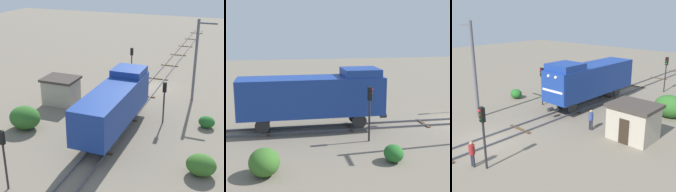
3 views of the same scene
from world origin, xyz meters
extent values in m
plane|color=#756B5B|center=(0.00, 0.00, 0.00)|extent=(113.25, 113.25, 0.00)
cube|color=#595960|center=(-0.72, 0.00, 0.08)|extent=(0.10, 75.50, 0.16)
cube|color=#595960|center=(0.72, 0.00, 0.08)|extent=(0.10, 75.50, 0.16)
cube|color=#4C3823|center=(0.00, -34.61, 0.04)|extent=(2.40, 0.24, 0.09)
cube|color=#4C3823|center=(0.00, -28.31, 0.04)|extent=(2.40, 0.24, 0.09)
cube|color=#4C3823|center=(0.00, -22.02, 0.04)|extent=(2.40, 0.24, 0.09)
cube|color=#4C3823|center=(0.00, -15.73, 0.04)|extent=(2.40, 0.24, 0.09)
cube|color=#4C3823|center=(0.00, -9.44, 0.04)|extent=(2.40, 0.24, 0.09)
cube|color=#4C3823|center=(0.00, -3.15, 0.04)|extent=(2.40, 0.24, 0.09)
cube|color=#4C3823|center=(0.00, 3.15, 0.04)|extent=(2.40, 0.24, 0.09)
cube|color=#4C3823|center=(0.00, 9.44, 0.04)|extent=(2.40, 0.24, 0.09)
cube|color=#4C3823|center=(0.00, 15.73, 0.04)|extent=(2.40, 0.24, 0.09)
cube|color=navy|center=(0.00, 12.46, 2.71)|extent=(2.90, 11.00, 2.90)
cube|color=navy|center=(0.00, 8.56, 4.46)|extent=(2.75, 2.80, 0.60)
cube|color=navy|center=(0.00, 6.91, 2.71)|extent=(2.84, 0.10, 2.84)
cube|color=white|center=(0.00, 6.87, 2.51)|extent=(2.46, 0.06, 0.20)
sphere|color=white|center=(-0.45, 6.86, 3.81)|extent=(0.28, 0.28, 0.28)
sphere|color=white|center=(0.45, 6.86, 3.81)|extent=(0.28, 0.28, 0.28)
cylinder|color=#262628|center=(0.00, 6.61, 0.86)|extent=(0.36, 0.50, 0.36)
cylinder|color=#262628|center=(-0.72, 8.76, 0.71)|extent=(0.18, 1.10, 1.10)
cylinder|color=#262628|center=(0.72, 8.76, 0.71)|extent=(0.18, 1.10, 1.10)
cylinder|color=#262628|center=(-0.72, 16.16, 0.71)|extent=(0.18, 1.10, 1.10)
cylinder|color=#262628|center=(0.72, 16.16, 0.71)|extent=(0.18, 1.10, 1.10)
cylinder|color=#262628|center=(3.20, -1.96, 1.98)|extent=(0.14, 0.14, 3.97)
cube|color=black|center=(3.20, -1.96, 3.52)|extent=(0.32, 0.24, 0.90)
sphere|color=red|center=(3.20, -2.10, 3.79)|extent=(0.16, 0.16, 0.16)
sphere|color=#3C3306|center=(3.20, -2.10, 3.51)|extent=(0.16, 0.16, 0.16)
sphere|color=black|center=(3.20, -2.10, 3.23)|extent=(0.16, 0.16, 0.16)
cylinder|color=#262628|center=(-3.40, 8.75, 1.94)|extent=(0.14, 0.14, 3.87)
cube|color=black|center=(-3.40, 8.75, 3.42)|extent=(0.32, 0.24, 0.90)
sphere|color=red|center=(-3.40, 8.61, 3.69)|extent=(0.16, 0.16, 0.16)
sphere|color=#3C3306|center=(-3.40, 8.61, 3.41)|extent=(0.16, 0.16, 0.16)
sphere|color=black|center=(-3.40, 8.61, 3.13)|extent=(0.16, 0.16, 0.16)
cylinder|color=#262628|center=(3.60, 22.05, 2.09)|extent=(0.14, 0.14, 4.18)
cube|color=black|center=(3.60, 22.05, 3.73)|extent=(0.32, 0.24, 0.90)
sphere|color=#390606|center=(3.60, 21.91, 4.00)|extent=(0.16, 0.16, 0.16)
sphere|color=#3C3306|center=(3.60, 21.91, 3.72)|extent=(0.16, 0.16, 0.16)
sphere|color=green|center=(3.60, 21.91, 3.44)|extent=(0.16, 0.16, 0.16)
cylinder|color=#262B38|center=(2.30, -2.41, 0.42)|extent=(0.15, 0.15, 0.85)
cylinder|color=#262B38|center=(2.50, -2.41, 0.42)|extent=(0.15, 0.15, 0.85)
cylinder|color=maroon|center=(2.40, -2.41, 1.16)|extent=(0.38, 0.38, 0.62)
sphere|color=tan|center=(2.40, -2.41, 1.58)|extent=(0.23, 0.23, 0.23)
cylinder|color=#262B38|center=(4.10, 7.08, 0.42)|extent=(0.15, 0.15, 0.85)
cylinder|color=#262B38|center=(4.30, 7.08, 0.42)|extent=(0.15, 0.15, 0.85)
cylinder|color=#33478C|center=(4.20, 7.08, 1.16)|extent=(0.38, 0.38, 0.62)
sphere|color=tan|center=(4.20, 7.08, 1.58)|extent=(0.23, 0.23, 0.23)
cylinder|color=#595960|center=(-5.00, 2.33, 4.28)|extent=(0.28, 0.28, 8.56)
cube|color=#595960|center=(-5.90, 2.33, 8.16)|extent=(1.80, 0.16, 0.16)
cube|color=#B2A893|center=(7.50, 7.99, 1.25)|extent=(3.20, 2.60, 2.50)
cube|color=#3F3833|center=(7.50, 7.99, 2.62)|extent=(3.50, 2.90, 0.24)
cube|color=#2D2319|center=(7.50, 6.67, 0.95)|extent=(0.80, 0.06, 1.90)
ellipsoid|color=#376926|center=(-7.76, 15.87, 0.75)|extent=(2.07, 1.70, 1.51)
ellipsoid|color=#236426|center=(-7.23, 8.30, 0.52)|extent=(1.42, 1.16, 1.03)
ellipsoid|color=#2F6626|center=(7.59, 14.31, 1.02)|extent=(2.81, 2.30, 2.04)
camera|label=1|loc=(-9.41, 36.80, 13.76)|focal=55.00mm
camera|label=2|loc=(-25.65, 15.16, 8.04)|focal=55.00mm
camera|label=3|loc=(17.10, -9.80, 9.21)|focal=45.00mm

